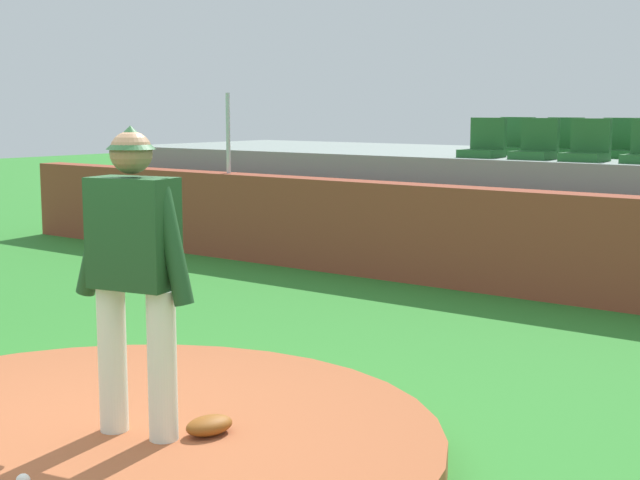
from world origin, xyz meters
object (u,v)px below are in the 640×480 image
object	(u,v)px
pitcher	(134,259)
stadium_chair_7	(619,145)
stadium_chair_0	(484,145)
stadium_chair_2	(587,148)
fielding_glove	(209,425)
stadium_chair_1	(536,146)
stadium_chair_5	(514,143)
stadium_chair_6	(562,144)

from	to	relation	value
pitcher	stadium_chair_7	xyz separation A→B (m)	(-0.21, 8.13, 0.38)
stadium_chair_0	stadium_chair_2	bearing A→B (deg)	178.96
pitcher	fielding_glove	xyz separation A→B (m)	(0.32, 0.25, -0.98)
fielding_glove	stadium_chair_1	bearing A→B (deg)	-159.91
fielding_glove	stadium_chair_0	bearing A→B (deg)	-154.38
pitcher	stadium_chair_7	bearing A→B (deg)	79.48
stadium_chair_1	stadium_chair_2	distance (m)	0.66
pitcher	fielding_glove	distance (m)	1.07
pitcher	stadium_chair_7	size ratio (longest dim) A/B	3.58
pitcher	stadium_chair_1	xyz separation A→B (m)	(-0.91, 7.21, 0.38)
stadium_chair_2	stadium_chair_1	bearing A→B (deg)	-3.02
pitcher	stadium_chair_2	xyz separation A→B (m)	(-0.25, 7.17, 0.38)
pitcher	stadium_chair_1	world-z (taller)	pitcher
stadium_chair_0	stadium_chair_1	size ratio (longest dim) A/B	1.00
stadium_chair_1	stadium_chair_5	bearing A→B (deg)	-50.06
pitcher	stadium_chair_6	distance (m)	8.14
stadium_chair_6	stadium_chair_7	bearing A→B (deg)	-175.73
stadium_chair_6	stadium_chair_5	bearing A→B (deg)	-0.78
fielding_glove	stadium_chair_5	size ratio (longest dim) A/B	0.60
fielding_glove	stadium_chair_1	xyz separation A→B (m)	(-1.23, 6.95, 1.36)
stadium_chair_1	stadium_chair_5	world-z (taller)	same
stadium_chair_2	stadium_chair_7	world-z (taller)	same
stadium_chair_0	stadium_chair_6	distance (m)	1.10
stadium_chair_1	stadium_chair_6	bearing A→B (deg)	-87.39
stadium_chair_0	pitcher	bearing A→B (deg)	102.64
pitcher	stadium_chair_5	world-z (taller)	pitcher
pitcher	stadium_chair_5	size ratio (longest dim) A/B	3.58
stadium_chair_0	stadium_chair_6	xyz separation A→B (m)	(0.66, 0.87, 0.00)
fielding_glove	stadium_chair_6	size ratio (longest dim) A/B	0.60
stadium_chair_6	stadium_chair_7	size ratio (longest dim) A/B	1.00
stadium_chair_1	stadium_chair_2	size ratio (longest dim) A/B	1.00
stadium_chair_6	fielding_glove	bearing A→B (deg)	99.23
fielding_glove	stadium_chair_1	world-z (taller)	stadium_chair_1
stadium_chair_2	stadium_chair_0	bearing A→B (deg)	-1.04
pitcher	stadium_chair_7	distance (m)	8.14
pitcher	stadium_chair_5	distance (m)	8.25
fielding_glove	stadium_chair_5	world-z (taller)	stadium_chair_5
stadium_chair_5	stadium_chair_6	xyz separation A→B (m)	(0.69, -0.01, 0.00)
stadium_chair_5	stadium_chair_7	xyz separation A→B (m)	(1.43, 0.05, 0.00)
stadium_chair_5	stadium_chair_6	distance (m)	0.69
pitcher	stadium_chair_1	distance (m)	7.28
stadium_chair_0	stadium_chair_7	world-z (taller)	same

